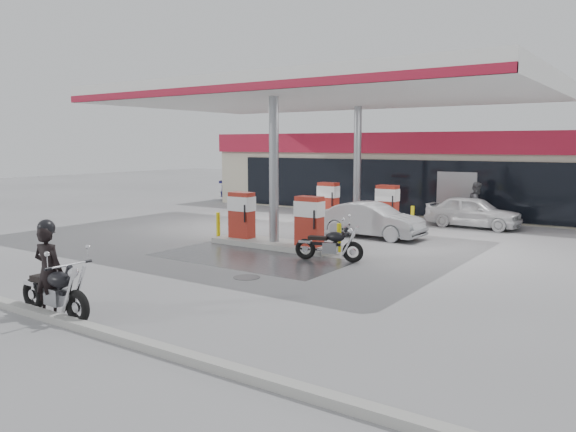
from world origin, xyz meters
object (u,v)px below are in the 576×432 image
(parked_motorcycle, at_px, (330,245))
(attendant, at_px, (477,204))
(parked_car_left, at_px, (257,190))
(pump_island_near, at_px, (274,226))
(biker_main, at_px, (49,271))
(pump_island_far, at_px, (357,209))
(hatchback_silver, at_px, (371,220))
(sedan_white, at_px, (473,212))
(main_motorcycle, at_px, (55,292))

(parked_motorcycle, relative_size, attendant, 1.11)
(parked_motorcycle, xyz_separation_m, attendant, (1.49, 9.79, 0.45))
(attendant, bearing_deg, parked_car_left, 82.25)
(attendant, bearing_deg, pump_island_near, 159.22)
(parked_motorcycle, height_order, attendant, attendant)
(attendant, relative_size, parked_car_left, 0.42)
(biker_main, bearing_deg, pump_island_far, -99.11)
(biker_main, bearing_deg, hatchback_silver, -107.15)
(biker_main, xyz_separation_m, sedan_white, (3.51, 17.00, -0.27))
(pump_island_far, distance_m, parked_car_left, 11.63)
(biker_main, xyz_separation_m, parked_motorcycle, (1.99, 7.81, -0.45))
(main_motorcycle, height_order, sedan_white, sedan_white)
(parked_motorcycle, bearing_deg, main_motorcycle, -118.38)
(main_motorcycle, distance_m, parked_car_left, 23.49)
(pump_island_near, xyz_separation_m, biker_main, (0.76, -8.80, 0.21))
(sedan_white, bearing_deg, parked_motorcycle, 172.51)
(pump_island_far, bearing_deg, parked_car_left, 148.95)
(parked_car_left, bearing_deg, attendant, -125.80)
(biker_main, relative_size, hatchback_silver, 0.47)
(main_motorcycle, xyz_separation_m, sedan_white, (3.31, 17.00, 0.14))
(sedan_white, bearing_deg, pump_island_far, 119.17)
(pump_island_far, height_order, parked_car_left, pump_island_far)
(biker_main, bearing_deg, main_motorcycle, 167.36)
(pump_island_far, distance_m, main_motorcycle, 14.83)
(sedan_white, height_order, attendant, attendant)
(biker_main, height_order, parked_motorcycle, biker_main)
(biker_main, bearing_deg, sedan_white, -113.71)
(biker_main, bearing_deg, attendant, -113.24)
(attendant, bearing_deg, sedan_white, -172.49)
(pump_island_near, xyz_separation_m, pump_island_far, (0.00, 6.00, 0.00))
(pump_island_near, relative_size, parked_car_left, 1.17)
(pump_island_far, relative_size, parked_car_left, 1.17)
(attendant, distance_m, parked_car_left, 14.56)
(main_motorcycle, xyz_separation_m, parked_motorcycle, (1.79, 7.81, -0.04))
(parked_motorcycle, xyz_separation_m, hatchback_silver, (-0.88, 4.59, 0.17))
(parked_car_left, bearing_deg, pump_island_near, -163.40)
(sedan_white, bearing_deg, parked_car_left, 76.94)
(hatchback_silver, distance_m, parked_car_left, 14.51)
(main_motorcycle, relative_size, parked_motorcycle, 1.10)
(biker_main, xyz_separation_m, parked_car_left, (-10.72, 20.80, -0.29))
(pump_island_near, bearing_deg, parked_car_left, 129.71)
(pump_island_near, height_order, parked_motorcycle, pump_island_near)
(pump_island_far, relative_size, hatchback_silver, 1.31)
(pump_island_far, xyz_separation_m, main_motorcycle, (0.96, -14.80, -0.20))
(hatchback_silver, bearing_deg, main_motorcycle, 178.00)
(sedan_white, bearing_deg, pump_island_near, 154.40)
(biker_main, bearing_deg, parked_car_left, -74.77)
(pump_island_near, xyz_separation_m, main_motorcycle, (0.96, -8.80, -0.20))
(biker_main, distance_m, sedan_white, 17.36)
(main_motorcycle, distance_m, attendant, 17.91)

